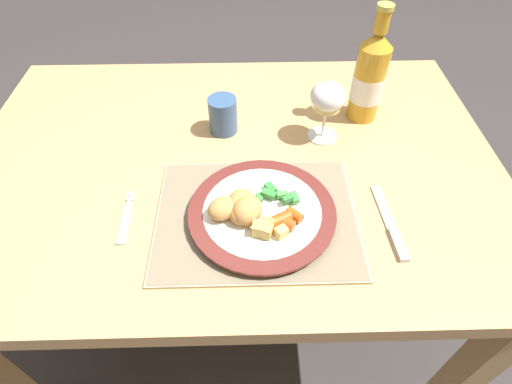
# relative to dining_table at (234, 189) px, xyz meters

# --- Properties ---
(ground_plane) EXTENTS (6.00, 6.00, 0.00)m
(ground_plane) POSITION_rel_dining_table_xyz_m (0.00, 0.00, -0.64)
(ground_plane) COLOR #383333
(dining_table) EXTENTS (1.16, 0.81, 0.74)m
(dining_table) POSITION_rel_dining_table_xyz_m (0.00, 0.00, 0.00)
(dining_table) COLOR tan
(dining_table) RESTS_ON ground
(placemat) EXTENTS (0.38, 0.29, 0.01)m
(placemat) POSITION_rel_dining_table_xyz_m (0.05, -0.17, 0.11)
(placemat) COLOR tan
(placemat) RESTS_ON dining_table
(dinner_plate) EXTENTS (0.28, 0.28, 0.02)m
(dinner_plate) POSITION_rel_dining_table_xyz_m (0.06, -0.18, 0.12)
(dinner_plate) COLOR white
(dinner_plate) RESTS_ON placemat
(breaded_croquettes) EXTENTS (0.12, 0.10, 0.04)m
(breaded_croquettes) POSITION_rel_dining_table_xyz_m (0.02, -0.19, 0.15)
(breaded_croquettes) COLOR tan
(breaded_croquettes) RESTS_ON dinner_plate
(green_beans_pile) EXTENTS (0.08, 0.06, 0.02)m
(green_beans_pile) POSITION_rel_dining_table_xyz_m (0.09, -0.15, 0.14)
(green_beans_pile) COLOR #4CA84C
(green_beans_pile) RESTS_ON dinner_plate
(glazed_carrots) EXTENTS (0.07, 0.05, 0.02)m
(glazed_carrots) POSITION_rel_dining_table_xyz_m (0.10, -0.21, 0.14)
(glazed_carrots) COLOR #CC5119
(glazed_carrots) RESTS_ON dinner_plate
(fork) EXTENTS (0.02, 0.13, 0.01)m
(fork) POSITION_rel_dining_table_xyz_m (-0.20, -0.18, 0.11)
(fork) COLOR silver
(fork) RESTS_ON dining_table
(table_knife) EXTENTS (0.03, 0.18, 0.01)m
(table_knife) POSITION_rel_dining_table_xyz_m (0.30, -0.21, 0.11)
(table_knife) COLOR silver
(table_knife) RESTS_ON dining_table
(wine_glass) EXTENTS (0.08, 0.08, 0.14)m
(wine_glass) POSITION_rel_dining_table_xyz_m (0.21, 0.06, 0.20)
(wine_glass) COLOR silver
(wine_glass) RESTS_ON dining_table
(bottle) EXTENTS (0.07, 0.07, 0.27)m
(bottle) POSITION_rel_dining_table_xyz_m (0.31, 0.14, 0.21)
(bottle) COLOR gold
(bottle) RESTS_ON dining_table
(roast_potatoes) EXTENTS (0.09, 0.05, 0.03)m
(roast_potatoes) POSITION_rel_dining_table_xyz_m (0.06, -0.23, 0.14)
(roast_potatoes) COLOR gold
(roast_potatoes) RESTS_ON dinner_plate
(drinking_cup) EXTENTS (0.07, 0.07, 0.08)m
(drinking_cup) POSITION_rel_dining_table_xyz_m (-0.02, 0.09, 0.15)
(drinking_cup) COLOR #385684
(drinking_cup) RESTS_ON dining_table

